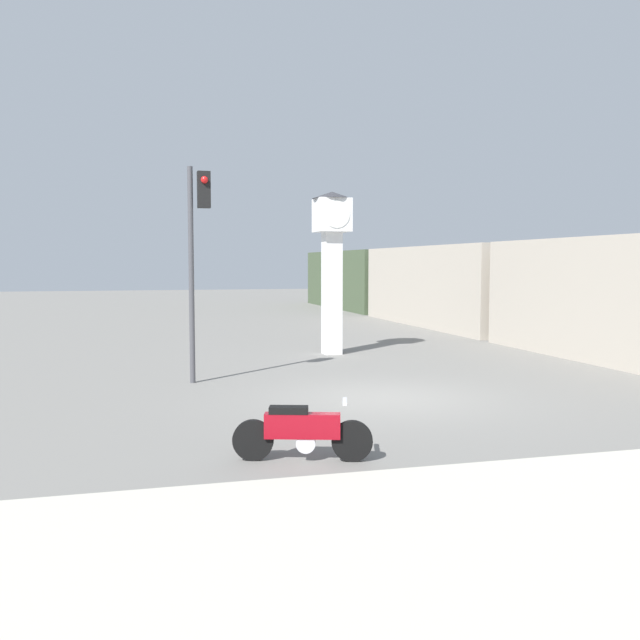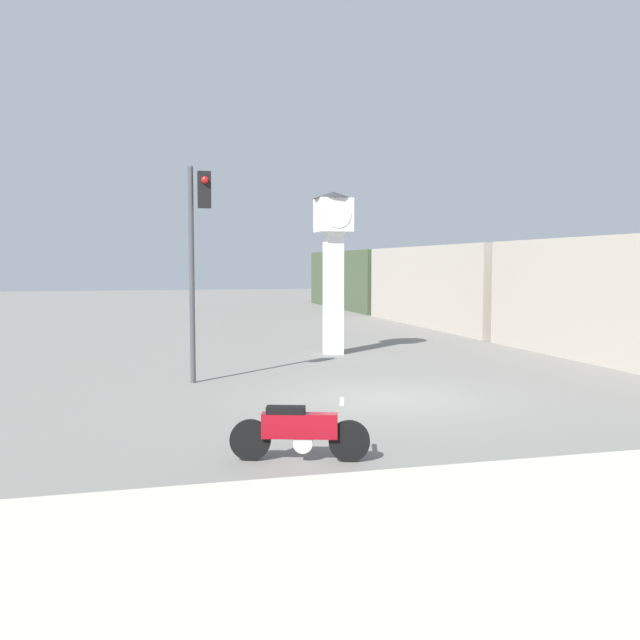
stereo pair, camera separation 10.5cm
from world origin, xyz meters
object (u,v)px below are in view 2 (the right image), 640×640
at_px(clock_tower, 333,247).
at_px(traffic_light, 197,236).
at_px(motorcycle, 299,431).
at_px(freight_train, 447,286).

xyz_separation_m(clock_tower, traffic_light, (-4.30, -4.09, 0.13)).
relative_size(clock_tower, traffic_light, 0.99).
bearing_deg(motorcycle, clock_tower, 89.06).
bearing_deg(freight_train, clock_tower, -132.26).
bearing_deg(freight_train, motorcycle, -119.97).
bearing_deg(clock_tower, motorcycle, -108.15).
relative_size(clock_tower, freight_train, 0.13).
bearing_deg(clock_tower, freight_train, 47.74).
xyz_separation_m(clock_tower, freight_train, (7.42, 8.17, -1.45)).
bearing_deg(motorcycle, traffic_light, 113.28).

